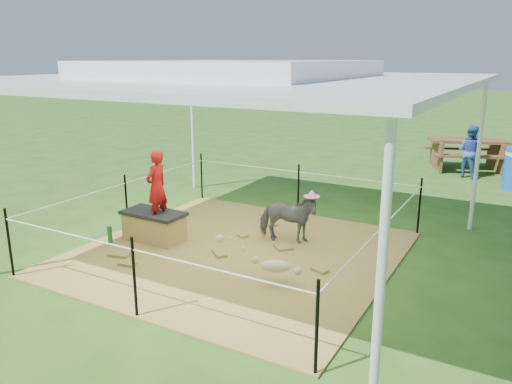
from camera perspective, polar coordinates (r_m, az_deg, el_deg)
The scene contains 13 objects.
ground at distance 7.80m, azimuth -2.17°, elevation -7.05°, with size 90.00×90.00×0.00m, color #2D5919.
hay_patch at distance 7.79m, azimuth -2.18°, elevation -6.95°, with size 4.60×4.60×0.03m, color brown.
canopy_tent at distance 7.23m, azimuth -2.39°, elevation 13.13°, with size 6.30×6.30×2.90m.
rope_fence at distance 7.58m, azimuth -2.22°, elevation -2.54°, with size 4.54×4.54×1.00m.
straw_bale at distance 8.37m, azimuth -11.56°, elevation -3.98°, with size 0.97×0.49×0.43m, color #AC833E.
dark_cloth at distance 8.30m, azimuth -11.65°, elevation -2.39°, with size 1.04×0.54×0.05m, color black.
woman at distance 8.08m, azimuth -11.32°, elevation 1.28°, with size 0.43×0.28×1.17m, color #B41112.
green_bottle at distance 8.45m, azimuth -16.36°, elevation -4.69°, with size 0.08×0.08×0.27m, color #197227.
pony at distance 8.06m, azimuth 3.61°, elevation -3.03°, with size 0.44×0.96×0.81m, color #535459.
pink_hat at distance 7.92m, azimuth 3.67°, elevation 0.16°, with size 0.25×0.25×0.12m, color pink.
foal at distance 6.66m, azimuth 2.26°, elevation -8.21°, with size 1.00×0.56×0.56m, color beige, non-canonical shape.
picnic_table_near at distance 14.64m, azimuth 22.88°, elevation 3.98°, with size 1.97×1.42×0.82m, color brown.
distant_person at distance 13.64m, azimuth 23.25°, elevation 4.28°, with size 0.64×0.50×1.32m, color #305BB4.
Camera 1 is at (3.79, -6.15, 2.95)m, focal length 35.00 mm.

